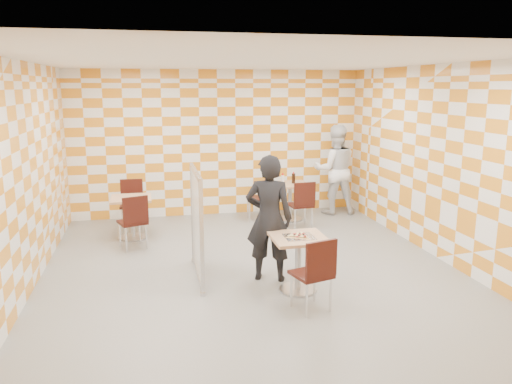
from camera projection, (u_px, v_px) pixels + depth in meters
room_shell at (245, 165)px, 7.52m from camera, size 7.00×7.00×7.00m
main_table at (298, 254)px, 6.53m from camera, size 0.70×0.70×0.75m
second_table at (290, 195)px, 10.06m from camera, size 0.70×0.70×0.75m
empty_table at (132, 211)px, 8.82m from camera, size 0.70×0.70×0.75m
chair_main_front at (316, 269)px, 5.89m from camera, size 0.52×0.53×0.92m
chair_second_front at (302, 201)px, 9.37m from camera, size 0.45×0.46×0.92m
chair_second_side at (262, 194)px, 10.04m from camera, size 0.47×0.46×0.92m
chair_empty_near at (134, 218)px, 8.19m from camera, size 0.54×0.55×0.92m
chair_empty_far at (132, 200)px, 9.51m from camera, size 0.44×0.45×0.92m
partition at (197, 224)px, 6.93m from camera, size 0.08×1.38×1.55m
man_dark at (269, 218)px, 6.86m from camera, size 0.75×0.62×1.77m
man_white at (335, 170)px, 10.51m from camera, size 1.01×0.84×1.88m
pizza_on_foil at (299, 236)px, 6.46m from camera, size 0.40×0.40×0.04m
sport_bottle at (283, 179)px, 10.05m from camera, size 0.06×0.06×0.20m
soda_bottle at (293, 178)px, 10.02m from camera, size 0.07×0.07×0.23m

